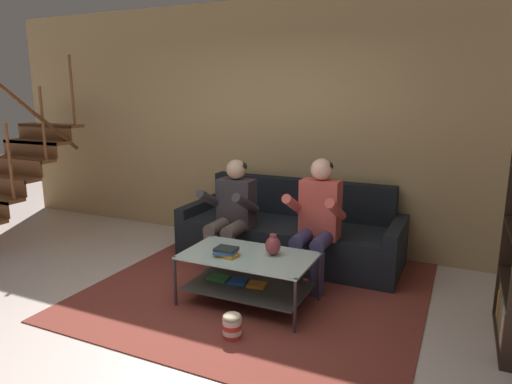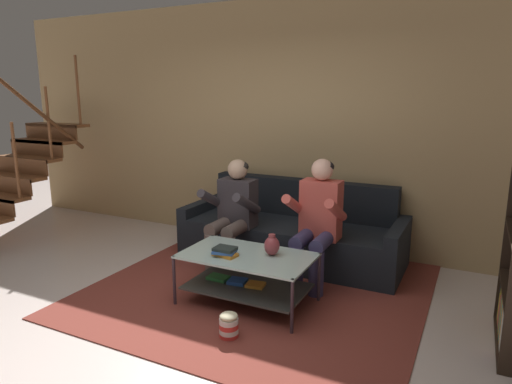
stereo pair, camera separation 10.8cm
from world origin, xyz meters
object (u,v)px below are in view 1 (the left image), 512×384
(vase, at_px, (273,245))
(person_seated_right, at_px, (317,218))
(coffee_table, at_px, (247,271))
(book_stack, at_px, (226,252))
(person_seated_left, at_px, (232,210))
(couch, at_px, (291,234))
(popcorn_tub, at_px, (232,326))

(vase, bearing_deg, person_seated_right, 71.90)
(person_seated_right, xyz_separation_m, coffee_table, (-0.40, -0.69, -0.36))
(vase, bearing_deg, book_stack, -151.00)
(person_seated_left, relative_size, book_stack, 5.03)
(couch, distance_m, vase, 1.19)
(couch, relative_size, person_seated_right, 1.99)
(book_stack, bearing_deg, person_seated_left, 114.92)
(person_seated_right, bearing_deg, couch, 131.33)
(coffee_table, height_order, vase, vase)
(book_stack, bearing_deg, couch, 86.06)
(book_stack, relative_size, popcorn_tub, 1.13)
(couch, xyz_separation_m, popcorn_tub, (0.21, -1.80, -0.18))
(vase, relative_size, popcorn_tub, 0.92)
(person_seated_right, relative_size, popcorn_tub, 6.01)
(couch, distance_m, person_seated_right, 0.80)
(person_seated_right, bearing_deg, book_stack, -124.56)
(person_seated_right, xyz_separation_m, popcorn_tub, (-0.25, -1.27, -0.56))
(book_stack, xyz_separation_m, popcorn_tub, (0.30, -0.47, -0.39))
(person_seated_left, xyz_separation_m, coffee_table, (0.52, -0.69, -0.33))
(person_seated_right, distance_m, coffee_table, 0.88)
(vase, height_order, popcorn_tub, vase)
(coffee_table, relative_size, popcorn_tub, 5.60)
(person_seated_right, relative_size, vase, 6.53)
(person_seated_right, height_order, popcorn_tub, person_seated_right)
(person_seated_right, height_order, book_stack, person_seated_right)
(couch, xyz_separation_m, book_stack, (-0.09, -1.33, 0.21))
(coffee_table, distance_m, popcorn_tub, 0.63)
(coffee_table, distance_m, book_stack, 0.27)
(couch, relative_size, person_seated_left, 2.11)
(person_seated_left, height_order, popcorn_tub, person_seated_left)
(couch, bearing_deg, coffee_table, -87.23)
(couch, xyz_separation_m, person_seated_left, (-0.46, -0.53, 0.35))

